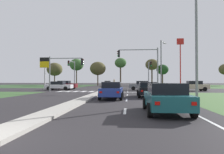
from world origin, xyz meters
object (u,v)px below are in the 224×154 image
at_px(car_teal_near, 166,98).
at_px(street_lamp_near, 197,24).
at_px(car_beige_sixth, 194,86).
at_px(fastfood_pole_sign, 180,52).
at_px(car_maroon_seventh, 65,85).
at_px(fuel_price_totem, 45,66).
at_px(traffic_signal_near_left, 63,67).
at_px(traffic_signal_far_left, 72,69).
at_px(treeline_sixth, 152,65).
at_px(car_silver_eighth, 108,83).
at_px(treeline_third, 98,68).
at_px(car_grey_second, 141,85).
at_px(traffic_signal_near_right, 143,61).
at_px(car_white_third, 59,86).
at_px(pedestrian_at_median, 114,82).
at_px(car_black_fifth, 148,89).
at_px(traffic_signal_far_right, 149,70).
at_px(car_blue_fourth, 112,90).
at_px(street_lamp_second, 161,62).
at_px(treeline_near, 55,69).
at_px(treeline_fourth, 121,63).
at_px(treeline_fifth, 162,70).
at_px(treeline_second, 77,65).

distance_m(car_teal_near, street_lamp_near, 8.70).
bearing_deg(car_beige_sixth, fastfood_pole_sign, -8.90).
height_order(car_maroon_seventh, fuel_price_totem, fuel_price_totem).
xyz_separation_m(traffic_signal_near_left, traffic_signal_far_left, (-1.93, 11.59, 0.36)).
bearing_deg(street_lamp_near, treeline_sixth, 87.68).
height_order(car_silver_eighth, treeline_third, treeline_third).
bearing_deg(car_beige_sixth, car_grey_second, 74.16).
xyz_separation_m(car_beige_sixth, traffic_signal_near_right, (-8.14, -4.58, 3.45)).
bearing_deg(car_white_third, pedestrian_at_median, 150.64).
xyz_separation_m(car_black_fifth, traffic_signal_far_right, (2.08, 19.29, 2.95)).
relative_size(car_silver_eighth, traffic_signal_near_right, 0.75).
height_order(car_grey_second, street_lamp_near, street_lamp_near).
height_order(car_blue_fourth, car_maroon_seventh, car_maroon_seventh).
bearing_deg(traffic_signal_far_right, street_lamp_near, -86.45).
height_order(street_lamp_near, fastfood_pole_sign, fastfood_pole_sign).
xyz_separation_m(car_silver_eighth, street_lamp_second, (11.37, -22.91, 3.86)).
bearing_deg(car_silver_eighth, treeline_near, -32.00).
bearing_deg(treeline_fourth, treeline_fifth, 0.67).
distance_m(car_white_third, treeline_third, 31.81).
bearing_deg(traffic_signal_near_left, street_lamp_second, 21.74).
bearing_deg(treeline_sixth, treeline_fifth, 23.67).
xyz_separation_m(car_beige_sixth, treeline_fourth, (-12.96, 35.71, 6.68)).
relative_size(traffic_signal_near_right, treeline_second, 0.70).
relative_size(car_blue_fourth, traffic_signal_near_right, 0.76).
distance_m(car_teal_near, car_beige_sixth, 23.85).
xyz_separation_m(car_blue_fourth, traffic_signal_far_right, (5.41, 21.64, 2.93)).
bearing_deg(traffic_signal_near_right, car_blue_fourth, -108.41).
distance_m(car_blue_fourth, treeline_third, 48.04).
bearing_deg(car_beige_sixth, treeline_fifth, -1.56).
xyz_separation_m(car_white_third, treeline_third, (1.78, 31.40, 4.76)).
bearing_deg(street_lamp_second, car_blue_fourth, -112.97).
height_order(car_teal_near, traffic_signal_near_right, traffic_signal_near_right).
relative_size(car_black_fifth, traffic_signal_far_right, 0.82).
relative_size(traffic_signal_near_left, pedestrian_at_median, 2.73).
bearing_deg(traffic_signal_near_left, car_blue_fourth, -52.56).
bearing_deg(treeline_fifth, car_silver_eighth, -145.59).
bearing_deg(traffic_signal_near_left, pedestrian_at_median, 73.90).
height_order(street_lamp_near, treeline_fifth, street_lamp_near).
height_order(car_silver_eighth, treeline_sixth, treeline_sixth).
xyz_separation_m(car_blue_fourth, traffic_signal_near_left, (-7.86, 10.26, 2.75)).
height_order(traffic_signal_near_right, treeline_third, treeline_third).
relative_size(traffic_signal_far_right, treeline_near, 0.67).
distance_m(car_black_fifth, traffic_signal_far_right, 19.63).
bearing_deg(street_lamp_near, pedestrian_at_median, 105.54).
bearing_deg(fuel_price_totem, treeline_near, 108.06).
distance_m(treeline_second, treeline_sixth, 24.58).
bearing_deg(traffic_signal_near_left, treeline_fourth, 80.89).
height_order(traffic_signal_far_left, street_lamp_second, street_lamp_second).
relative_size(car_teal_near, traffic_signal_near_left, 0.85).
bearing_deg(traffic_signal_near_left, car_teal_near, -57.83).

